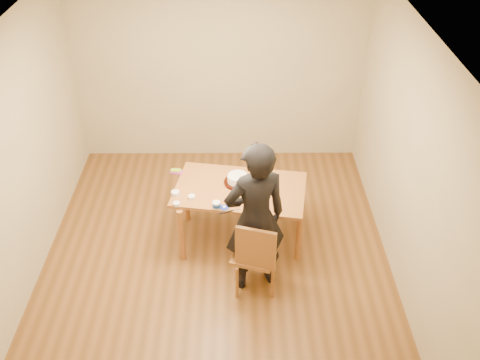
{
  "coord_description": "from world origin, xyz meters",
  "views": [
    {
      "loc": [
        0.24,
        -4.61,
        4.37
      ],
      "look_at": [
        0.27,
        0.27,
        0.9
      ],
      "focal_mm": 40.0,
      "sensor_mm": 36.0,
      "label": 1
    }
  ],
  "objects_px": {
    "cake_plate": "(238,182)",
    "person": "(255,219)",
    "dining_table": "(240,190)",
    "dining_chair": "(255,254)",
    "cake": "(238,179)"
  },
  "relations": [
    {
      "from": "dining_table",
      "to": "dining_chair",
      "type": "bearing_deg",
      "value": -69.89
    },
    {
      "from": "dining_chair",
      "to": "cake_plate",
      "type": "relative_size",
      "value": 1.36
    },
    {
      "from": "cake_plate",
      "to": "dining_table",
      "type": "bearing_deg",
      "value": -76.22
    },
    {
      "from": "cake_plate",
      "to": "cake",
      "type": "relative_size",
      "value": 1.35
    },
    {
      "from": "dining_table",
      "to": "cake_plate",
      "type": "bearing_deg",
      "value": 112.93
    },
    {
      "from": "dining_table",
      "to": "cake_plate",
      "type": "relative_size",
      "value": 4.61
    },
    {
      "from": "cake",
      "to": "person",
      "type": "height_order",
      "value": "person"
    },
    {
      "from": "dining_chair",
      "to": "cake",
      "type": "xyz_separation_m",
      "value": [
        -0.18,
        0.88,
        0.36
      ]
    },
    {
      "from": "person",
      "to": "cake",
      "type": "bearing_deg",
      "value": -94.75
    },
    {
      "from": "dining_chair",
      "to": "person",
      "type": "xyz_separation_m",
      "value": [
        0.0,
        0.05,
        0.45
      ]
    },
    {
      "from": "dining_chair",
      "to": "cake",
      "type": "bearing_deg",
      "value": 117.67
    },
    {
      "from": "dining_chair",
      "to": "person",
      "type": "relative_size",
      "value": 0.24
    },
    {
      "from": "cake_plate",
      "to": "person",
      "type": "xyz_separation_m",
      "value": [
        0.18,
        -0.83,
        0.14
      ]
    },
    {
      "from": "dining_table",
      "to": "cake_plate",
      "type": "height_order",
      "value": "cake_plate"
    },
    {
      "from": "cake_plate",
      "to": "person",
      "type": "relative_size",
      "value": 0.18
    }
  ]
}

